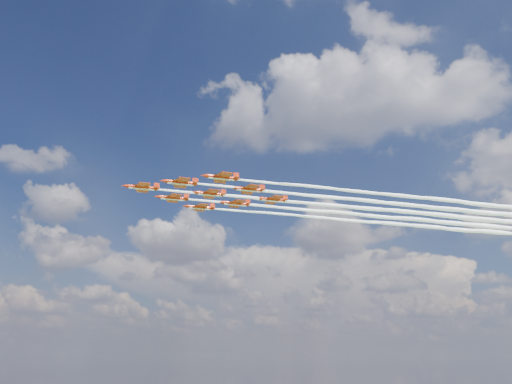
% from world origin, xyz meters
% --- Properties ---
extents(jet_lead, '(103.58, 83.22, 2.54)m').
position_xyz_m(jet_lead, '(29.51, 29.95, 87.19)').
color(jet_lead, '#B9260A').
extents(jet_row2_port, '(103.58, 83.22, 2.54)m').
position_xyz_m(jet_row2_port, '(41.46, 30.27, 87.19)').
color(jet_row2_port, '#B9260A').
extents(jet_row2_starb, '(103.58, 83.22, 2.54)m').
position_xyz_m(jet_row2_starb, '(32.47, 41.53, 87.19)').
color(jet_row2_starb, '#B9260A').
extents(jet_row3_port, '(103.58, 83.22, 2.54)m').
position_xyz_m(jet_row3_port, '(53.42, 30.60, 87.19)').
color(jet_row3_port, '#B9260A').
extents(jet_row3_centre, '(103.58, 83.22, 2.54)m').
position_xyz_m(jet_row3_centre, '(44.42, 41.86, 87.19)').
color(jet_row3_centre, '#B9260A').
extents(jet_row3_starb, '(103.58, 83.22, 2.54)m').
position_xyz_m(jet_row3_starb, '(35.42, 53.12, 87.19)').
color(jet_row3_starb, '#B9260A').
extents(jet_row4_port, '(103.58, 83.22, 2.54)m').
position_xyz_m(jet_row4_port, '(56.37, 42.18, 87.19)').
color(jet_row4_port, '#B9260A').
extents(jet_row4_starb, '(103.58, 83.22, 2.54)m').
position_xyz_m(jet_row4_starb, '(47.38, 53.45, 87.19)').
color(jet_row4_starb, '#B9260A').
extents(jet_tail, '(103.58, 83.22, 2.54)m').
position_xyz_m(jet_tail, '(59.33, 53.77, 87.19)').
color(jet_tail, '#B9260A').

